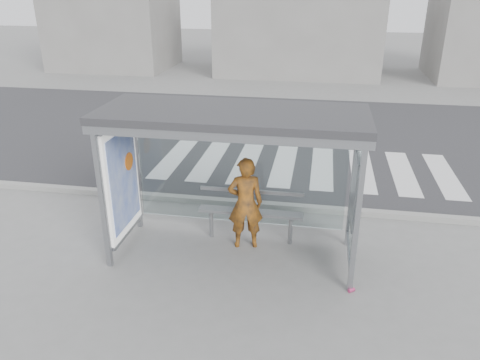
# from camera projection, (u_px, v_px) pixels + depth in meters

# --- Properties ---
(ground) EXTENTS (80.00, 80.00, 0.00)m
(ground) POSITION_uv_depth(u_px,v_px,m) (233.00, 254.00, 8.30)
(ground) COLOR slate
(ground) RESTS_ON ground
(road) EXTENTS (30.00, 10.00, 0.01)m
(road) POSITION_uv_depth(u_px,v_px,m) (275.00, 135.00, 14.63)
(road) COLOR #2D2D30
(road) RESTS_ON ground
(curb) EXTENTS (30.00, 0.18, 0.12)m
(curb) POSITION_uv_depth(u_px,v_px,m) (250.00, 204.00, 10.04)
(curb) COLOR gray
(curb) RESTS_ON ground
(crosswalk) EXTENTS (7.55, 3.00, 0.00)m
(crosswalk) POSITION_uv_depth(u_px,v_px,m) (303.00, 166.00, 12.21)
(crosswalk) COLOR silver
(crosswalk) RESTS_ON ground
(bus_shelter) EXTENTS (4.25, 1.65, 2.62)m
(bus_shelter) POSITION_uv_depth(u_px,v_px,m) (211.00, 146.00, 7.64)
(bus_shelter) COLOR gray
(bus_shelter) RESTS_ON ground
(building_left) EXTENTS (6.00, 5.00, 6.00)m
(building_left) POSITION_uv_depth(u_px,v_px,m) (113.00, 10.00, 25.01)
(building_left) COLOR slate
(building_left) RESTS_ON ground
(building_center) EXTENTS (8.00, 5.00, 5.00)m
(building_center) POSITION_uv_depth(u_px,v_px,m) (300.00, 22.00, 23.60)
(building_center) COLOR slate
(building_center) RESTS_ON ground
(person) EXTENTS (0.70, 0.54, 1.72)m
(person) POSITION_uv_depth(u_px,v_px,m) (245.00, 203.00, 8.25)
(person) COLOR #D14913
(person) RESTS_ON ground
(bench) EXTENTS (1.91, 0.24, 0.98)m
(bench) POSITION_uv_depth(u_px,v_px,m) (251.00, 212.00, 8.55)
(bench) COLOR slate
(bench) RESTS_ON ground
(soda_can) EXTENTS (0.12, 0.11, 0.06)m
(soda_can) POSITION_uv_depth(u_px,v_px,m) (352.00, 290.00, 7.30)
(soda_can) COLOR #E84485
(soda_can) RESTS_ON ground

